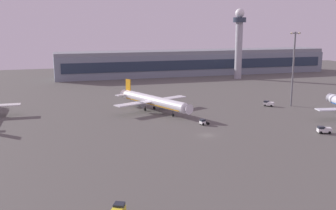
% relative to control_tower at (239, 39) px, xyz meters
% --- Properties ---
extents(ground_plane, '(416.00, 416.00, 0.00)m').
position_rel_control_tower_xyz_m(ground_plane, '(-68.02, -115.82, -24.65)').
color(ground_plane, '#56544F').
extents(terminal_building, '(185.05, 22.40, 16.40)m').
position_rel_control_tower_xyz_m(terminal_building, '(-18.04, 27.19, -16.56)').
color(terminal_building, gray).
rests_on(terminal_building, ground).
extents(control_tower, '(8.00, 8.00, 42.93)m').
position_rel_control_tower_xyz_m(control_tower, '(0.00, 0.00, 0.00)').
color(control_tower, '#A8A8B2').
rests_on(control_tower, ground).
extents(airplane_terminal_side, '(31.84, 40.35, 10.87)m').
position_rel_control_tower_xyz_m(airplane_terminal_side, '(-75.25, -77.23, -20.54)').
color(airplane_terminal_side, white).
rests_on(airplane_terminal_side, ground).
extents(baggage_tractor, '(4.53, 3.08, 2.25)m').
position_rel_control_tower_xyz_m(baggage_tractor, '(-31.98, -124.42, -23.47)').
color(baggage_tractor, white).
rests_on(baggage_tractor, ground).
extents(pushback_tug, '(3.32, 2.25, 2.05)m').
position_rel_control_tower_xyz_m(pushback_tug, '(-64.45, -103.57, -23.58)').
color(pushback_tug, white).
rests_on(pushback_tug, ground).
extents(maintenance_van, '(4.25, 4.37, 2.25)m').
position_rel_control_tower_xyz_m(maintenance_van, '(-26.60, -82.10, -23.47)').
color(maintenance_van, white).
rests_on(maintenance_van, ground).
extents(apron_light_central, '(4.80, 0.90, 30.67)m').
position_rel_control_tower_xyz_m(apron_light_central, '(-17.38, -84.45, -7.41)').
color(apron_light_central, slate).
rests_on(apron_light_central, ground).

